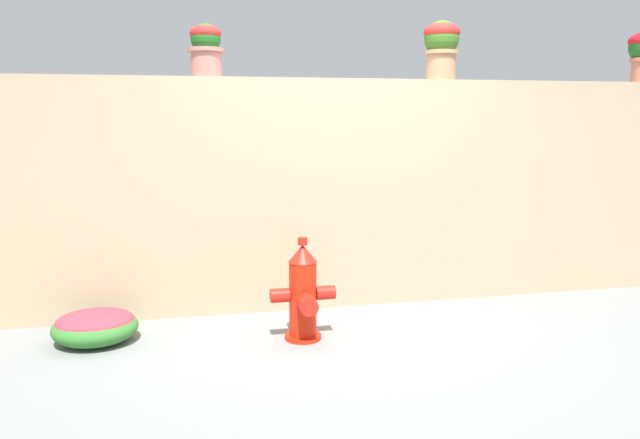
% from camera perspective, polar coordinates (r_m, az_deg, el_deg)
% --- Properties ---
extents(ground_plane, '(24.00, 24.00, 0.00)m').
position_cam_1_polar(ground_plane, '(4.30, 3.98, -11.52)').
color(ground_plane, gray).
extents(stone_wall, '(6.74, 0.34, 1.83)m').
position_cam_1_polar(stone_wall, '(5.07, 0.74, 2.40)').
color(stone_wall, tan).
rests_on(stone_wall, ground).
extents(potted_plant_1, '(0.27, 0.27, 0.40)m').
position_cam_1_polar(potted_plant_1, '(4.93, -10.45, 15.33)').
color(potted_plant_1, '#B56B61').
rests_on(potted_plant_1, stone_wall).
extents(potted_plant_2, '(0.30, 0.30, 0.47)m').
position_cam_1_polar(potted_plant_2, '(5.32, 11.11, 15.54)').
color(potted_plant_2, tan).
rests_on(potted_plant_2, stone_wall).
extents(fire_hydrant, '(0.45, 0.37, 0.72)m').
position_cam_1_polar(fire_hydrant, '(4.31, -1.56, -6.96)').
color(fire_hydrant, red).
rests_on(fire_hydrant, ground).
extents(flower_bush_left, '(0.58, 0.52, 0.23)m').
position_cam_1_polar(flower_bush_left, '(4.59, -19.98, -9.15)').
color(flower_bush_left, '#34742D').
rests_on(flower_bush_left, ground).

